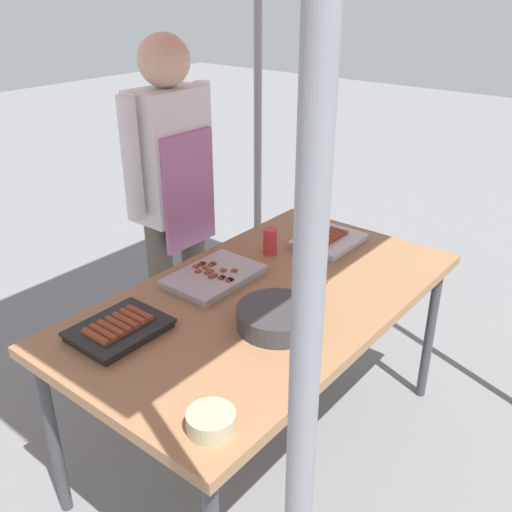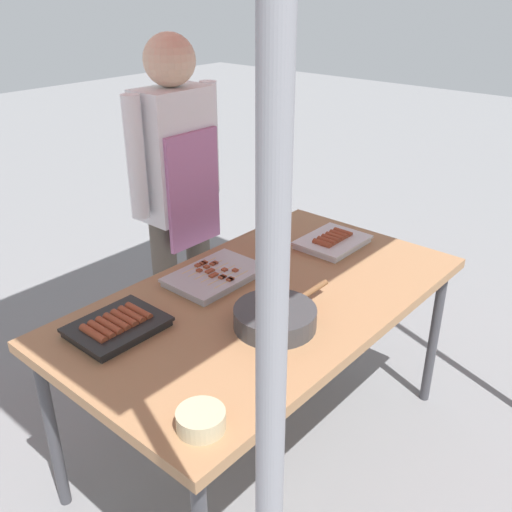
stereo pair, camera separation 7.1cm
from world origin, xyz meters
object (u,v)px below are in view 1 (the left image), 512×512
stall_table (266,307)px  tray_grilled_sausages (329,240)px  drink_cup_near_edge (270,241)px  vendor_woman (173,187)px  tray_meat_skewers (214,276)px  condiment_bowl (211,421)px  tray_pork_links (119,329)px  cooking_wok (278,316)px

stall_table → tray_grilled_sausages: size_ratio=5.22×
drink_cup_near_edge → vendor_woman: bearing=100.2°
tray_meat_skewers → condiment_bowl: (-0.62, -0.56, 0.01)m
tray_grilled_sausages → tray_pork_links: bearing=171.3°
tray_pork_links → vendor_woman: 0.90m
tray_grilled_sausages → drink_cup_near_edge: size_ratio=2.64×
tray_pork_links → drink_cup_near_edge: 0.82m
cooking_wok → tray_meat_skewers: bearing=74.7°
condiment_bowl → vendor_woman: size_ratio=0.08×
tray_pork_links → vendor_woman: vendor_woman is taller
tray_pork_links → stall_table: bearing=-23.5°
tray_pork_links → condiment_bowl: (-0.14, -0.55, 0.01)m
condiment_bowl → vendor_woman: 1.37m
tray_meat_skewers → vendor_woman: size_ratio=0.23×
tray_meat_skewers → tray_pork_links: (-0.48, -0.01, 0.00)m
tray_grilled_sausages → tray_pork_links: size_ratio=1.00×
stall_table → drink_cup_near_edge: size_ratio=13.81×
stall_table → tray_pork_links: tray_pork_links is taller
tray_grilled_sausages → vendor_woman: 0.76m
stall_table → cooking_wok: cooking_wok is taller
tray_grilled_sausages → drink_cup_near_edge: (-0.24, 0.15, 0.04)m
stall_table → cooking_wok: 0.24m
cooking_wok → drink_cup_near_edge: size_ratio=3.86×
tray_meat_skewers → tray_pork_links: tray_pork_links is taller
tray_meat_skewers → condiment_bowl: condiment_bowl is taller
cooking_wok → condiment_bowl: cooking_wok is taller
stall_table → vendor_woman: 0.79m
condiment_bowl → cooking_wok: bearing=17.6°
tray_pork_links → drink_cup_near_edge: drink_cup_near_edge is taller
tray_grilled_sausages → tray_pork_links: 1.07m
stall_table → tray_meat_skewers: tray_meat_skewers is taller
tray_meat_skewers → drink_cup_near_edge: bearing=-3.9°
stall_table → tray_grilled_sausages: tray_grilled_sausages is taller
drink_cup_near_edge → vendor_woman: size_ratio=0.07×
tray_grilled_sausages → condiment_bowl: 1.26m
cooking_wok → stall_table: bearing=48.6°
tray_pork_links → drink_cup_near_edge: bearing=-0.9°
stall_table → tray_pork_links: (-0.52, 0.23, 0.07)m
tray_meat_skewers → drink_cup_near_edge: size_ratio=3.23×
cooking_wok → vendor_woman: bearing=67.9°
condiment_bowl → tray_pork_links: bearing=75.8°
tray_grilled_sausages → drink_cup_near_edge: 0.29m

